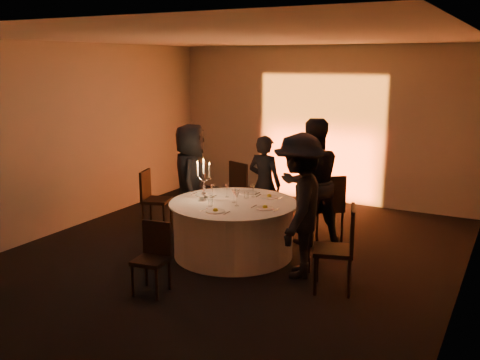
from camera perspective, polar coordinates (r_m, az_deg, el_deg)
The scene contains 32 objects.
floor at distance 7.72m, azimuth -0.71°, elevation -7.92°, with size 7.00×7.00×0.00m, color black.
ceiling at distance 7.23m, azimuth -0.78°, elevation 14.94°, with size 7.00×7.00×0.00m, color silver.
wall_back at distance 10.50m, azimuth 8.62°, elevation 5.88°, with size 7.00×7.00×0.00m, color #ACA8A0.
wall_front at distance 4.66m, azimuth -22.15°, elevation -3.37°, with size 7.00×7.00×0.00m, color #ACA8A0.
wall_left at distance 9.15m, azimuth -17.45°, elevation 4.46°, with size 7.00×7.00×0.00m, color #ACA8A0.
wall_right at distance 6.45m, azimuth 23.25°, elevation 0.79°, with size 7.00×7.00×0.00m, color #ACA8A0.
uplighter_fixture at distance 10.49m, azimuth 7.80°, elevation -2.17°, with size 0.25×0.12×0.10m, color black.
banquet_table at distance 7.59m, azimuth -0.72°, elevation -5.20°, with size 1.80×1.80×0.77m.
chair_left at distance 8.92m, azimuth -9.37°, elevation -1.63°, with size 0.52×0.52×0.95m.
chair_back_left at distance 9.17m, azimuth 0.37°, elevation -0.78°, with size 0.58×0.58×1.03m.
chair_back_right at distance 8.23m, azimuth 9.40°, elevation -2.49°, with size 0.63×0.63×1.03m.
chair_right at distance 6.47m, azimuth 10.75°, elevation -6.69°, with size 0.57×0.57×1.05m.
chair_front at distance 6.48m, azimuth -9.23°, elevation -7.75°, with size 0.42×0.42×0.85m.
guest_left at distance 8.46m, azimuth -5.28°, elevation 0.08°, with size 0.86×0.56×1.76m, color black.
guest_back_left at distance 8.55m, azimuth 2.63°, elevation -0.41°, with size 0.57×0.37×1.56m, color black.
guest_back_right at distance 8.00m, azimuth 7.67°, elevation -0.20°, with size 0.92×0.72×1.90m, color black.
guest_right at distance 6.77m, azimuth 6.40°, elevation -2.75°, with size 1.19×0.68×1.84m, color black.
plate_left at distance 7.87m, azimuth -3.90°, elevation -1.61°, with size 0.36×0.25×0.01m.
plate_back_left at distance 8.01m, azimuth 0.78°, elevation -1.33°, with size 0.35×0.29×0.01m.
plate_back_right at distance 7.75m, azimuth 3.13°, elevation -1.73°, with size 0.35×0.26×0.08m.
plate_right at distance 7.17m, azimuth 2.69°, elevation -2.92°, with size 0.36×0.24×0.08m.
plate_front at distance 7.02m, azimuth -2.63°, elevation -3.26°, with size 0.36×0.26×0.08m.
coffee_cup at distance 7.58m, azimuth -4.10°, elevation -2.00°, with size 0.11×0.11×0.07m.
candelabra at distance 7.66m, azimuth -3.89°, elevation -0.47°, with size 0.25×0.12×0.59m.
wine_glass_a at distance 7.73m, azimuth -2.95°, elevation -0.87°, with size 0.07×0.07×0.19m.
wine_glass_b at distance 7.73m, azimuth -1.41°, elevation -0.84°, with size 0.07×0.07×0.19m.
wine_glass_c at distance 7.26m, azimuth -0.36°, elevation -1.73°, with size 0.07×0.07×0.19m.
wine_glass_d at distance 7.61m, azimuth -3.87°, elevation -1.09°, with size 0.07×0.07×0.19m.
wine_glass_e at distance 7.43m, azimuth -0.65°, elevation -1.40°, with size 0.07×0.07×0.19m.
wine_glass_f at distance 7.72m, azimuth 1.41°, elevation -0.86°, with size 0.07×0.07×0.19m.
tumbler_a at distance 7.29m, azimuth -3.16°, elevation -2.46°, with size 0.07×0.07×0.09m, color silver.
tumbler_b at distance 7.70m, azimuth 0.67°, elevation -1.61°, with size 0.07×0.07×0.09m, color silver.
Camera 1 is at (3.51, -6.32, 2.71)m, focal length 40.00 mm.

